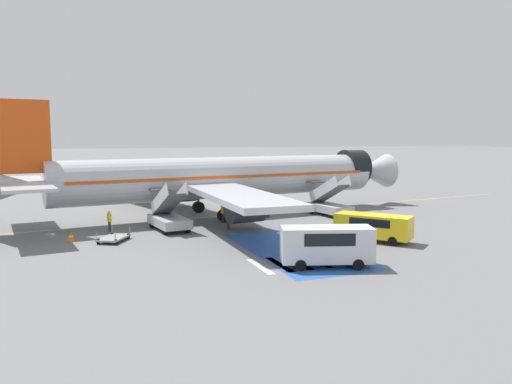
% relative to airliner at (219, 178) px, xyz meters
% --- Properties ---
extents(ground_plane, '(600.00, 600.00, 0.00)m').
position_rel_airliner_xyz_m(ground_plane, '(0.09, 0.68, -3.58)').
color(ground_plane, slate).
extents(apron_leadline_yellow, '(74.81, 10.81, 0.01)m').
position_rel_airliner_xyz_m(apron_leadline_yellow, '(0.66, 0.09, -3.58)').
color(apron_leadline_yellow, gold).
rests_on(apron_leadline_yellow, ground_plane).
extents(apron_stand_patch_blue, '(5.82, 13.33, 0.01)m').
position_rel_airliner_xyz_m(apron_stand_patch_blue, '(0.66, -15.13, -3.58)').
color(apron_stand_patch_blue, '#2856A8').
rests_on(apron_stand_patch_blue, ground_plane).
extents(apron_walkway_bar_0, '(0.44, 3.60, 0.01)m').
position_rel_airliner_xyz_m(apron_walkway_bar_0, '(-2.94, -18.37, -3.58)').
color(apron_walkway_bar_0, silver).
rests_on(apron_walkway_bar_0, ground_plane).
extents(apron_walkway_bar_1, '(0.44, 3.60, 0.01)m').
position_rel_airliner_xyz_m(apron_walkway_bar_1, '(-1.74, -18.37, -3.58)').
color(apron_walkway_bar_1, silver).
rests_on(apron_walkway_bar_1, ground_plane).
extents(apron_walkway_bar_2, '(0.44, 3.60, 0.01)m').
position_rel_airliner_xyz_m(apron_walkway_bar_2, '(-0.54, -18.37, -3.58)').
color(apron_walkway_bar_2, silver).
rests_on(apron_walkway_bar_2, ground_plane).
extents(apron_walkway_bar_3, '(0.44, 3.60, 0.01)m').
position_rel_airliner_xyz_m(apron_walkway_bar_3, '(0.66, -18.37, -3.58)').
color(apron_walkway_bar_3, silver).
rests_on(apron_walkway_bar_3, ground_plane).
extents(apron_walkway_bar_4, '(0.44, 3.60, 0.01)m').
position_rel_airliner_xyz_m(apron_walkway_bar_4, '(1.86, -18.37, -3.58)').
color(apron_walkway_bar_4, silver).
rests_on(apron_walkway_bar_4, ground_plane).
extents(apron_walkway_bar_5, '(0.44, 3.60, 0.01)m').
position_rel_airliner_xyz_m(apron_walkway_bar_5, '(3.06, -18.37, -3.58)').
color(apron_walkway_bar_5, silver).
rests_on(apron_walkway_bar_5, ground_plane).
extents(airliner, '(41.49, 34.71, 10.23)m').
position_rel_airliner_xyz_m(airliner, '(0.00, 0.00, 0.00)').
color(airliner, '#B7BCC4').
rests_on(airliner, ground_plane).
extents(boarding_stairs_forward, '(2.85, 5.45, 3.91)m').
position_rel_airliner_xyz_m(boarding_stairs_forward, '(9.87, -3.09, -2.61)').
color(boarding_stairs_forward, '#ADB2BA').
rests_on(boarding_stairs_forward, ground_plane).
extents(boarding_stairs_aft, '(2.85, 5.45, 3.95)m').
position_rel_airliner_xyz_m(boarding_stairs_aft, '(-5.74, -5.30, -2.60)').
color(boarding_stairs_aft, '#ADB2BA').
rests_on(boarding_stairs_aft, ground_plane).
extents(fuel_tanker, '(9.50, 3.01, 3.21)m').
position_rel_airliner_xyz_m(fuel_tanker, '(-8.84, 25.45, -1.98)').
color(fuel_tanker, '#38383D').
rests_on(fuel_tanker, ground_plane).
extents(service_van_0, '(4.81, 5.29, 1.90)m').
position_rel_airliner_xyz_m(service_van_0, '(7.08, -14.63, -2.43)').
color(service_van_0, yellow).
rests_on(service_van_0, ground_plane).
extents(service_van_2, '(5.53, 3.39, 2.29)m').
position_rel_airliner_xyz_m(service_van_2, '(0.60, -19.69, -2.22)').
color(service_van_2, silver).
rests_on(service_van_2, ground_plane).
extents(baggage_cart, '(2.61, 3.00, 0.87)m').
position_rel_airliner_xyz_m(baggage_cart, '(-10.24, -8.30, -3.33)').
color(baggage_cart, gray).
rests_on(baggage_cart, ground_plane).
extents(ground_crew_0, '(0.24, 0.43, 1.79)m').
position_rel_airliner_xyz_m(ground_crew_0, '(-0.81, -3.74, -2.55)').
color(ground_crew_0, '#2D2D33').
rests_on(ground_crew_0, ground_plane).
extents(ground_crew_1, '(0.28, 0.45, 1.59)m').
position_rel_airliner_xyz_m(ground_crew_1, '(-1.30, -6.84, -2.68)').
color(ground_crew_1, '#2D2D33').
rests_on(ground_crew_1, ground_plane).
extents(ground_crew_2, '(0.35, 0.48, 1.67)m').
position_rel_airliner_xyz_m(ground_crew_2, '(-10.24, -4.38, -2.62)').
color(ground_crew_2, '#2D2D33').
rests_on(ground_crew_2, ground_plane).
extents(ground_crew_3, '(0.48, 0.46, 1.72)m').
position_rel_airliner_xyz_m(ground_crew_3, '(4.00, -2.21, -2.59)').
color(ground_crew_3, '#2D2D33').
rests_on(ground_crew_3, ground_plane).
extents(traffic_cone_0, '(0.59, 0.59, 0.66)m').
position_rel_airliner_xyz_m(traffic_cone_0, '(-13.08, -7.13, -3.25)').
color(traffic_cone_0, orange).
rests_on(traffic_cone_0, ground_plane).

